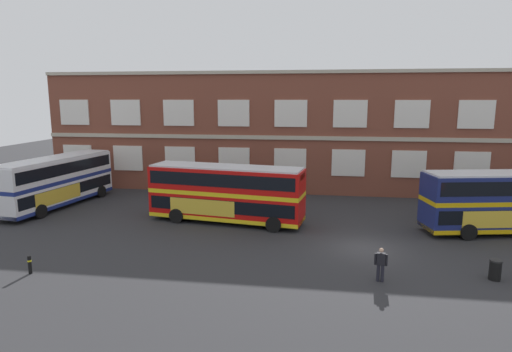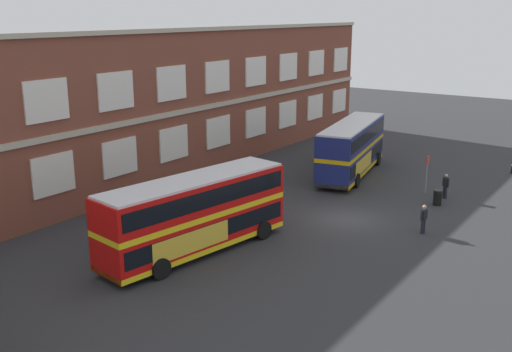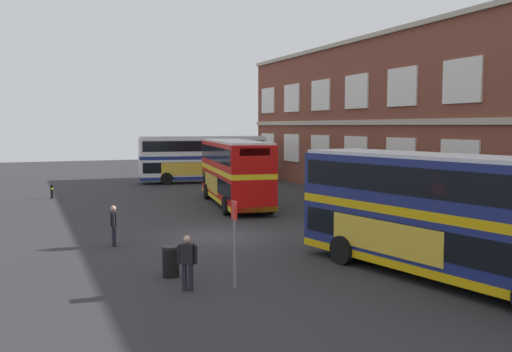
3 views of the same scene
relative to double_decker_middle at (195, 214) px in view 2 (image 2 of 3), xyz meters
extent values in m
plane|color=#2B2B2D|center=(9.23, -2.25, -2.15)|extent=(120.00, 120.00, 0.00)
cube|color=brown|center=(9.06, 13.75, 3.29)|extent=(57.29, 8.00, 10.88)
cube|color=#B2A893|center=(9.06, 9.67, 3.07)|extent=(57.29, 0.16, 0.36)
cube|color=#B2A893|center=(9.06, 9.70, 8.88)|extent=(57.29, 0.28, 0.30)
cube|color=silver|center=(-1.35, 9.69, 0.90)|extent=(2.92, 0.12, 2.39)
cube|color=silver|center=(3.86, 9.69, 0.90)|extent=(2.92, 0.12, 2.39)
cube|color=silver|center=(9.06, 9.69, 0.90)|extent=(2.92, 0.12, 2.39)
cube|color=silver|center=(14.27, 9.69, 0.90)|extent=(2.92, 0.12, 2.39)
cube|color=silver|center=(19.48, 9.69, 0.90)|extent=(2.92, 0.12, 2.39)
cube|color=silver|center=(24.69, 9.69, 0.90)|extent=(2.92, 0.12, 2.39)
cube|color=silver|center=(29.90, 9.69, 0.90)|extent=(2.92, 0.12, 2.39)
cube|color=silver|center=(35.10, 9.69, 0.90)|extent=(2.92, 0.12, 2.39)
cube|color=silver|center=(-1.35, 9.69, 5.25)|extent=(2.92, 0.12, 2.39)
cube|color=silver|center=(3.86, 9.69, 5.25)|extent=(2.92, 0.12, 2.39)
cube|color=silver|center=(9.06, 9.69, 5.25)|extent=(2.92, 0.12, 2.39)
cube|color=silver|center=(14.27, 9.69, 5.25)|extent=(2.92, 0.12, 2.39)
cube|color=silver|center=(19.48, 9.69, 5.25)|extent=(2.92, 0.12, 2.39)
cube|color=silver|center=(24.69, 9.69, 5.25)|extent=(2.92, 0.12, 2.39)
cube|color=silver|center=(29.90, 9.69, 5.25)|extent=(2.92, 0.12, 2.39)
cube|color=silver|center=(35.10, 9.69, 5.25)|extent=(2.92, 0.12, 2.39)
cube|color=red|center=(0.00, 0.00, -0.92)|extent=(11.26, 4.22, 1.75)
cube|color=black|center=(0.00, 0.00, -0.71)|extent=(10.83, 4.19, 0.90)
cube|color=yellow|center=(0.00, 0.00, 0.10)|extent=(11.26, 4.22, 0.30)
cube|color=red|center=(0.00, 0.00, 1.03)|extent=(11.26, 4.22, 1.55)
cube|color=black|center=(0.00, 0.00, 1.10)|extent=(10.83, 4.19, 0.90)
cube|color=yellow|center=(0.00, 0.00, -1.66)|extent=(11.26, 4.24, 0.28)
cube|color=silver|center=(0.00, 0.00, 1.86)|extent=(11.03, 4.08, 0.12)
cube|color=gold|center=(-1.51, -1.07, -0.84)|extent=(4.79, 0.78, 1.10)
cube|color=yellow|center=(5.40, -0.84, 1.45)|extent=(0.32, 1.65, 0.40)
cylinder|color=black|center=(3.61, -1.85, -1.63)|extent=(1.08, 0.48, 1.04)
cylinder|color=black|center=(4.00, 0.67, -1.63)|extent=(1.08, 0.48, 1.04)
cylinder|color=black|center=(-3.46, -0.75, -1.63)|extent=(1.08, 0.48, 1.04)
cylinder|color=black|center=(-3.07, 1.77, -1.63)|extent=(1.08, 0.48, 1.04)
cube|color=navy|center=(18.82, 0.21, -0.92)|extent=(11.29, 4.68, 1.75)
cube|color=black|center=(18.82, 0.21, -0.71)|extent=(10.86, 4.63, 0.90)
cube|color=gold|center=(18.82, 0.21, 0.10)|extent=(11.29, 4.68, 0.30)
cube|color=navy|center=(18.82, 0.21, 1.03)|extent=(11.29, 4.68, 1.55)
cube|color=black|center=(18.82, 0.21, 1.10)|extent=(10.86, 4.63, 0.90)
cube|color=gold|center=(18.82, 0.21, -1.66)|extent=(11.29, 4.70, 0.28)
cube|color=silver|center=(18.82, 0.21, 1.86)|extent=(11.05, 4.53, 0.12)
cube|color=gold|center=(17.79, -1.32, -0.84)|extent=(4.75, 0.99, 1.10)
cube|color=yellow|center=(24.19, 1.29, 1.45)|extent=(0.39, 1.64, 0.40)
cylinder|color=black|center=(22.85, -0.28, -1.63)|extent=(1.08, 0.52, 1.04)
cylinder|color=black|center=(22.35, 2.22, -1.63)|extent=(1.08, 0.52, 1.04)
cylinder|color=black|center=(15.84, -1.69, -1.63)|extent=(1.08, 0.52, 1.04)
cylinder|color=black|center=(15.34, 0.80, -1.63)|extent=(1.08, 0.52, 1.04)
cylinder|color=black|center=(16.88, -7.85, -1.72)|extent=(0.22, 0.22, 0.85)
cylinder|color=black|center=(16.99, -7.68, -1.72)|extent=(0.22, 0.22, 0.85)
cube|color=black|center=(16.93, -7.76, -1.00)|extent=(0.42, 0.47, 0.60)
cylinder|color=black|center=(16.79, -7.98, -1.03)|extent=(0.15, 0.15, 0.57)
cylinder|color=black|center=(17.08, -7.55, -1.03)|extent=(0.15, 0.15, 0.57)
sphere|color=tan|center=(16.93, -7.76, -0.56)|extent=(0.22, 0.22, 0.22)
cylinder|color=black|center=(9.47, -8.86, -1.72)|extent=(0.19, 0.19, 0.85)
cylinder|color=black|center=(9.67, -8.89, -1.72)|extent=(0.19, 0.19, 0.85)
cube|color=black|center=(9.57, -8.87, -1.00)|extent=(0.44, 0.31, 0.60)
cylinder|color=black|center=(9.31, -8.83, -1.03)|extent=(0.13, 0.13, 0.57)
cylinder|color=black|center=(9.82, -8.92, -1.03)|extent=(0.13, 0.13, 0.57)
sphere|color=tan|center=(9.57, -8.87, -0.56)|extent=(0.22, 0.22, 0.22)
cylinder|color=slate|center=(17.18, -6.33, -0.80)|extent=(0.10, 0.10, 2.70)
cube|color=red|center=(17.18, -6.35, 0.27)|extent=(0.44, 0.04, 0.56)
cylinder|color=black|center=(15.16, -7.84, -1.67)|extent=(0.56, 0.56, 0.95)
cylinder|color=black|center=(15.16, -7.84, -1.16)|extent=(0.60, 0.60, 0.08)
cylinder|color=black|center=(26.38, -10.05, -1.67)|extent=(0.18, 0.18, 0.95)
camera|label=1|loc=(6.50, -29.29, 6.67)|focal=30.31mm
camera|label=2|loc=(-22.36, -19.40, 10.15)|focal=41.99mm
camera|label=3|loc=(33.27, -12.25, 2.85)|focal=39.76mm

